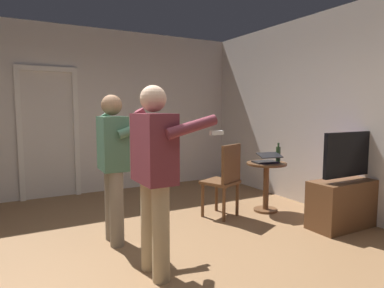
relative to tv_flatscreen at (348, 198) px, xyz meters
The scene contains 11 objects.
ground_plane 2.82m from the tv_flatscreen, behind, with size 7.03×7.03×0.00m, color olive.
wall_back 4.48m from the tv_flatscreen, 130.03° to the left, with size 6.44×0.12×2.82m, color silver.
wall_right 1.12m from the tv_flatscreen, 12.37° to the left, with size 0.12×6.63×2.82m, color silver.
doorway_frame 4.56m from the tv_flatscreen, 133.33° to the left, with size 0.93×0.08×2.13m.
tv_flatscreen is the anchor object (origin of this frame).
side_table 1.09m from the tv_flatscreen, 115.95° to the left, with size 0.56×0.56×0.70m.
laptop 1.13m from the tv_flatscreen, 118.82° to the left, with size 0.38×0.38×0.15m.
bottle_on_table 1.06m from the tv_flatscreen, 110.47° to the left, with size 0.06×0.06×0.28m.
wooden_chair 1.55m from the tv_flatscreen, 137.92° to the left, with size 0.55×0.55×0.99m.
person_blue_shirt 2.65m from the tv_flatscreen, behind, with size 0.65×0.60×1.66m.
person_striped_shirt 2.88m from the tv_flatscreen, 161.68° to the left, with size 0.59×0.55×1.61m.
Camera 1 is at (-0.88, -2.74, 1.46)m, focal length 31.70 mm.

